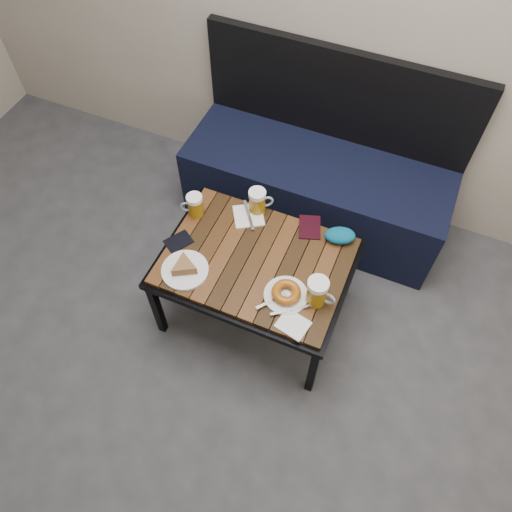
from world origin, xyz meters
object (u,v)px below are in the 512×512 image
at_px(passport_burgundy, 310,227).
at_px(knit_pouch, 340,235).
at_px(beer_mug_left, 195,205).
at_px(beer_mug_right, 317,292).
at_px(plate_bagel, 286,294).
at_px(plate_pie, 185,268).
at_px(beer_mug_centre, 258,201).
at_px(passport_navy, 179,241).
at_px(cafe_table, 256,265).
at_px(bench, 317,182).

distance_m(passport_burgundy, knit_pouch, 0.15).
distance_m(beer_mug_left, beer_mug_right, 0.71).
distance_m(beer_mug_right, plate_bagel, 0.14).
bearing_deg(knit_pouch, beer_mug_right, -88.89).
xyz_separation_m(beer_mug_left, plate_pie, (0.10, -0.30, -0.04)).
bearing_deg(knit_pouch, beer_mug_centre, 178.24).
bearing_deg(passport_burgundy, plate_pie, -152.88).
bearing_deg(passport_navy, knit_pouch, 56.52).
xyz_separation_m(beer_mug_centre, plate_pie, (-0.16, -0.44, -0.04)).
bearing_deg(beer_mug_left, plate_bagel, 133.70).
relative_size(plate_pie, plate_bagel, 0.90).
xyz_separation_m(beer_mug_centre, beer_mug_right, (0.41, -0.35, 0.01)).
xyz_separation_m(beer_mug_centre, passport_burgundy, (0.26, -0.00, -0.06)).
height_order(beer_mug_centre, plate_pie, beer_mug_centre).
bearing_deg(plate_pie, plate_bagel, 6.81).
relative_size(cafe_table, plate_bagel, 3.66).
bearing_deg(passport_burgundy, plate_bagel, -104.61).
relative_size(cafe_table, beer_mug_centre, 6.48).
xyz_separation_m(cafe_table, beer_mug_centre, (-0.10, 0.26, 0.11)).
bearing_deg(plate_pie, passport_burgundy, 46.14).
bearing_deg(plate_bagel, beer_mug_left, 155.43).
bearing_deg(passport_burgundy, knit_pouch, -23.32).
xyz_separation_m(beer_mug_right, plate_bagel, (-0.12, -0.03, -0.05)).
bearing_deg(cafe_table, beer_mug_left, 160.32).
height_order(passport_navy, knit_pouch, knit_pouch).
height_order(beer_mug_left, plate_bagel, beer_mug_left).
bearing_deg(beer_mug_right, bench, 114.09).
height_order(beer_mug_right, passport_burgundy, beer_mug_right).
distance_m(bench, cafe_table, 0.74).
bearing_deg(bench, knit_pouch, -62.18).
relative_size(passport_burgundy, knit_pouch, 0.98).
xyz_separation_m(beer_mug_right, passport_burgundy, (-0.15, 0.35, -0.07)).
distance_m(cafe_table, plate_pie, 0.32).
relative_size(cafe_table, passport_navy, 7.17).
relative_size(bench, knit_pouch, 10.09).
bearing_deg(plate_pie, bench, 70.66).
distance_m(beer_mug_left, passport_burgundy, 0.54).
bearing_deg(bench, plate_pie, -109.34).
height_order(passport_burgundy, knit_pouch, knit_pouch).
height_order(bench, plate_pie, bench).
height_order(cafe_table, plate_bagel, plate_bagel).
relative_size(bench, beer_mug_left, 11.77).
relative_size(beer_mug_left, plate_pie, 0.58).
bearing_deg(beer_mug_centre, knit_pouch, -36.38).
distance_m(cafe_table, knit_pouch, 0.40).
bearing_deg(passport_burgundy, beer_mug_centre, 160.65).
relative_size(plate_pie, knit_pouch, 1.48).
xyz_separation_m(beer_mug_right, plate_pie, (-0.57, -0.08, -0.05)).
bearing_deg(plate_bagel, knit_pouch, 72.63).
bearing_deg(cafe_table, knit_pouch, 39.35).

